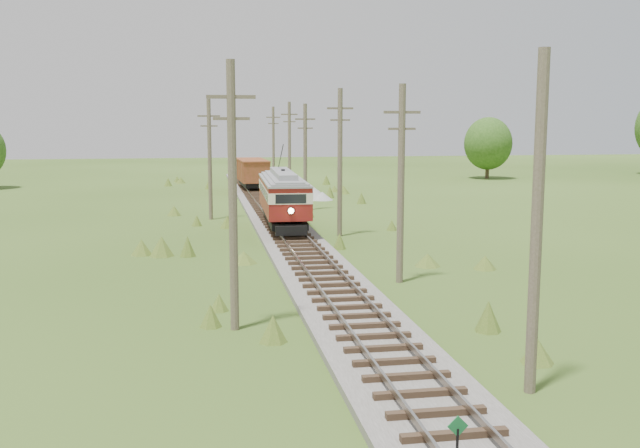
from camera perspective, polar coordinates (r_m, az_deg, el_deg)
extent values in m
cube|color=#605B54|center=(46.43, -3.02, -0.34)|extent=(3.60, 96.00, 0.25)
cube|color=#726659|center=(46.30, -3.90, 0.08)|extent=(0.08, 96.00, 0.17)
cube|color=#726659|center=(46.46, -2.14, 0.12)|extent=(0.08, 96.00, 0.17)
cube|color=#2D2116|center=(46.40, -3.02, -0.09)|extent=(2.40, 96.00, 0.16)
cylinder|color=black|center=(15.53, 10.92, -17.11)|extent=(0.06, 0.06, 0.80)
cube|color=#176930|center=(15.35, 10.97, -15.59)|extent=(0.45, 0.03, 0.45)
cube|color=black|center=(45.86, -2.96, 0.61)|extent=(2.49, 9.99, 0.40)
cube|color=maroon|center=(45.75, -2.97, 1.73)|extent=(2.90, 10.87, 0.99)
cube|color=beige|center=(45.67, -2.97, 2.74)|extent=(2.92, 10.92, 0.63)
cube|color=black|center=(45.67, -2.97, 2.74)|extent=(2.93, 10.44, 0.49)
cube|color=maroon|center=(45.63, -2.98, 3.30)|extent=(2.90, 10.87, 0.27)
cube|color=gray|center=(45.61, -2.98, 3.67)|extent=(2.95, 10.98, 0.34)
cube|color=gray|center=(45.58, -2.98, 4.05)|extent=(1.42, 8.12, 0.36)
sphere|color=#FFF2BF|center=(40.32, -2.33, 1.05)|extent=(0.32, 0.32, 0.32)
cylinder|color=black|center=(47.13, -3.15, 5.42)|extent=(0.20, 4.19, 1.73)
cylinder|color=black|center=(41.79, -3.42, -0.20)|extent=(0.13, 0.72, 0.72)
cylinder|color=black|center=(41.91, -1.58, -0.16)|extent=(0.13, 0.72, 0.72)
cylinder|color=black|center=(49.86, -4.11, 1.16)|extent=(0.13, 0.72, 0.72)
cylinder|color=black|center=(49.96, -2.57, 1.19)|extent=(0.13, 0.72, 0.72)
cube|color=black|center=(72.13, -5.43, 3.30)|extent=(2.35, 7.26, 0.50)
cube|color=brown|center=(72.03, -5.44, 4.29)|extent=(2.90, 8.08, 2.00)
cube|color=brown|center=(71.97, -5.46, 5.12)|extent=(2.96, 8.24, 0.12)
cylinder|color=black|center=(69.67, -5.82, 3.17)|extent=(0.15, 0.80, 0.80)
cylinder|color=black|center=(69.84, -4.60, 3.20)|extent=(0.15, 0.80, 0.80)
cylinder|color=black|center=(74.41, -6.22, 3.48)|extent=(0.15, 0.80, 0.80)
cylinder|color=black|center=(74.58, -5.07, 3.51)|extent=(0.15, 0.80, 0.80)
cone|color=gray|center=(65.03, -0.72, 2.57)|extent=(3.43, 3.43, 1.28)
cone|color=gray|center=(64.15, 0.18, 2.26)|extent=(1.93, 1.93, 0.75)
cylinder|color=brown|center=(18.79, 16.95, -0.13)|extent=(0.30, 0.30, 8.80)
cylinder|color=brown|center=(30.95, 6.49, 3.13)|extent=(0.30, 0.30, 8.60)
cube|color=brown|center=(30.83, 6.59, 8.88)|extent=(1.60, 0.12, 0.12)
cube|color=brown|center=(30.83, 6.57, 7.57)|extent=(1.20, 0.10, 0.10)
cylinder|color=brown|center=(43.52, 1.61, 4.89)|extent=(0.30, 0.30, 9.00)
cube|color=brown|center=(43.46, 1.62, 9.24)|extent=(1.60, 0.12, 0.12)
cube|color=brown|center=(43.45, 1.62, 8.31)|extent=(1.20, 0.10, 0.10)
cylinder|color=brown|center=(56.30, -1.19, 5.33)|extent=(0.30, 0.30, 8.40)
cube|color=brown|center=(56.23, -1.20, 8.39)|extent=(1.60, 0.12, 0.12)
cube|color=brown|center=(56.23, -1.20, 7.67)|extent=(1.20, 0.10, 0.10)
cylinder|color=brown|center=(69.21, -2.46, 6.07)|extent=(0.30, 0.30, 8.90)
cube|color=brown|center=(69.16, -2.47, 8.76)|extent=(1.60, 0.12, 0.12)
cube|color=brown|center=(69.16, -2.47, 8.18)|extent=(1.20, 0.10, 0.10)
cylinder|color=brown|center=(82.09, -3.74, 6.32)|extent=(0.30, 0.30, 8.70)
cube|color=brown|center=(82.05, -3.77, 8.52)|extent=(1.60, 0.12, 0.12)
cube|color=brown|center=(82.05, -3.76, 8.03)|extent=(1.20, 0.10, 0.10)
cylinder|color=brown|center=(23.77, -6.99, 2.09)|extent=(0.30, 0.30, 9.00)
cube|color=brown|center=(23.65, -7.14, 10.06)|extent=(1.60, 0.12, 0.12)
cube|color=brown|center=(23.64, -7.11, 8.37)|extent=(1.20, 0.10, 0.10)
cylinder|color=brown|center=(51.69, -8.81, 5.09)|extent=(0.30, 0.30, 8.60)
cube|color=brown|center=(51.62, -8.89, 8.53)|extent=(1.60, 0.12, 0.12)
cube|color=brown|center=(51.62, -8.87, 7.76)|extent=(1.20, 0.10, 0.10)
cylinder|color=#38281C|center=(90.93, 13.23, 4.35)|extent=(0.50, 0.50, 2.52)
ellipsoid|color=#274B16|center=(90.79, 13.30, 6.29)|extent=(5.88, 5.88, 6.47)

